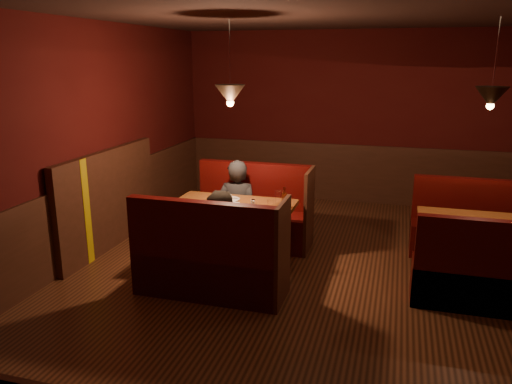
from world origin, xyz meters
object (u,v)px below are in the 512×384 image
(main_table, at_px, (233,219))
(diner_a, at_px, (237,190))
(main_bench_near, at_px, (210,265))
(second_bench_far, at_px, (467,232))
(second_bench_near, at_px, (485,280))
(diner_b, at_px, (224,225))
(main_bench_far, at_px, (254,218))
(second_table, at_px, (474,235))

(main_table, height_order, diner_a, diner_a)
(main_bench_near, height_order, second_bench_far, main_bench_near)
(second_bench_near, distance_m, diner_b, 2.70)
(main_bench_far, height_order, second_table, main_bench_far)
(main_bench_far, xyz_separation_m, second_bench_near, (2.73, -1.14, -0.03))
(second_bench_far, bearing_deg, diner_b, -146.82)
(main_table, height_order, diner_b, diner_b)
(second_bench_near, relative_size, diner_a, 0.90)
(main_bench_far, height_order, main_bench_near, same)
(second_bench_near, bearing_deg, diner_a, 160.90)
(main_bench_near, bearing_deg, second_table, 24.66)
(main_bench_near, bearing_deg, main_table, 91.18)
(second_table, distance_m, diner_b, 2.82)
(second_bench_far, distance_m, second_bench_near, 1.48)
(main_bench_far, height_order, diner_b, diner_b)
(main_table, relative_size, second_bench_near, 1.06)
(second_bench_far, distance_m, diner_a, 2.99)
(main_bench_far, bearing_deg, second_table, -8.39)
(main_bench_near, distance_m, diner_a, 1.58)
(main_bench_near, height_order, diner_b, diner_b)
(main_bench_near, distance_m, second_bench_far, 3.38)
(second_table, bearing_deg, diner_b, -159.21)
(main_table, distance_m, diner_b, 0.60)
(main_table, distance_m, second_table, 2.76)
(main_table, relative_size, main_bench_far, 0.91)
(diner_a, relative_size, diner_b, 1.06)
(diner_b, bearing_deg, main_bench_far, 83.43)
(main_bench_near, relative_size, second_bench_near, 1.16)
(second_table, height_order, diner_a, diner_a)
(diner_a, bearing_deg, main_bench_far, -152.15)
(main_table, distance_m, main_bench_near, 0.86)
(main_bench_near, distance_m, second_table, 2.98)
(main_table, xyz_separation_m, diner_b, (0.09, -0.58, 0.12))
(main_bench_far, bearing_deg, main_table, -91.18)
(second_bench_far, xyz_separation_m, second_bench_near, (0.00, -1.48, 0.00))
(second_table, bearing_deg, second_bench_far, 87.80)
(main_bench_far, distance_m, second_bench_near, 2.96)
(second_bench_far, bearing_deg, main_table, -157.13)
(diner_b, bearing_deg, second_bench_far, 23.53)
(main_bench_far, height_order, diner_a, diner_a)
(diner_a, xyz_separation_m, diner_b, (0.26, -1.27, -0.04))
(second_table, bearing_deg, second_bench_near, -87.80)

